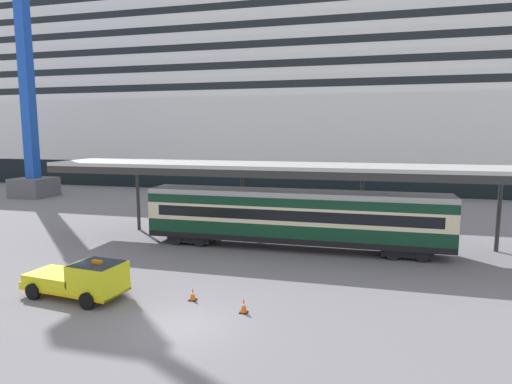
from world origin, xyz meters
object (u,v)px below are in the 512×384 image
at_px(train_carriage, 294,217).
at_px(cruise_ship, 291,94).
at_px(service_truck, 83,279).
at_px(traffic_cone_near, 193,294).
at_px(dockside_crane, 28,26).
at_px(traffic_cone_mid, 244,306).

bearing_deg(train_carriage, cruise_ship, 100.39).
height_order(service_truck, traffic_cone_near, service_truck).
distance_m(train_carriage, service_truck, 14.43).
xyz_separation_m(service_truck, traffic_cone_near, (5.30, 1.09, -0.69)).
height_order(train_carriage, service_truck, train_carriage).
xyz_separation_m(cruise_ship, traffic_cone_near, (4.50, -52.42, -13.98)).
height_order(cruise_ship, train_carriage, cruise_ship).
height_order(traffic_cone_near, dockside_crane, dockside_crane).
distance_m(cruise_ship, dockside_crane, 38.13).
xyz_separation_m(train_carriage, traffic_cone_near, (-3.18, -10.51, -2.00)).
bearing_deg(train_carriage, service_truck, -126.15).
bearing_deg(service_truck, traffic_cone_near, 11.63).
distance_m(train_carriage, traffic_cone_mid, 11.49).
relative_size(train_carriage, traffic_cone_mid, 30.24).
bearing_deg(dockside_crane, train_carriage, -24.93).
xyz_separation_m(cruise_ship, dockside_crane, (-27.57, -25.52, 6.48)).
distance_m(train_carriage, dockside_crane, 43.03).
xyz_separation_m(traffic_cone_mid, dockside_crane, (-34.89, 27.70, 20.42)).
distance_m(service_truck, dockside_crane, 43.49).
relative_size(service_truck, traffic_cone_near, 8.71).
distance_m(traffic_cone_mid, dockside_crane, 49.01).
height_order(traffic_cone_near, traffic_cone_mid, traffic_cone_mid).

